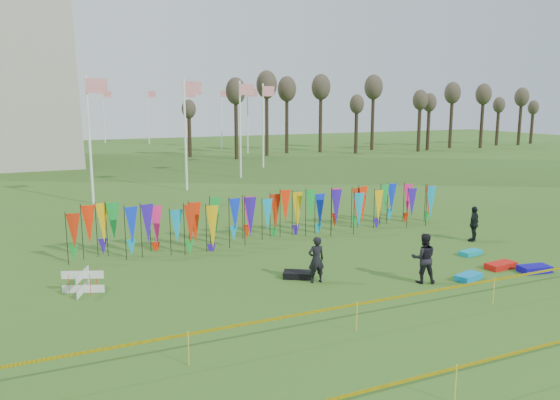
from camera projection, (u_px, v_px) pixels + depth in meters
name	position (u px, v px, depth m)	size (l,w,h in m)	color
ground	(369.00, 295.00, 18.32)	(160.00, 160.00, 0.00)	#315517
banner_row	(279.00, 214.00, 25.40)	(18.64, 0.64, 2.11)	black
caution_tape_near	(408.00, 296.00, 15.96)	(26.00, 0.02, 0.90)	yellow
caution_tape_far	(519.00, 354.00, 12.36)	(26.00, 0.02, 0.90)	yellow
tree_line	(390.00, 102.00, 69.59)	(53.92, 1.92, 7.84)	#36291B
box_kite	(83.00, 282.00, 18.40)	(0.72, 0.72, 0.80)	red
person_left	(316.00, 260.00, 19.42)	(0.62, 0.45, 1.69)	black
person_mid	(424.00, 258.00, 19.40)	(0.88, 0.54, 1.80)	black
person_right	(474.00, 224.00, 25.13)	(0.96, 0.55, 1.65)	black
kite_bag_turquoise	(468.00, 277.00, 19.84)	(1.06, 0.53, 0.21)	#0D89CB
kite_bag_blue	(534.00, 269.00, 20.73)	(1.17, 0.61, 0.25)	#1109A0
kite_bag_red	(501.00, 265.00, 21.18)	(1.24, 0.57, 0.23)	red
kite_bag_black	(298.00, 275.00, 20.04)	(1.03, 0.60, 0.24)	black
kite_bag_teal	(471.00, 253.00, 23.01)	(1.01, 0.48, 0.19)	#0C9AAC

